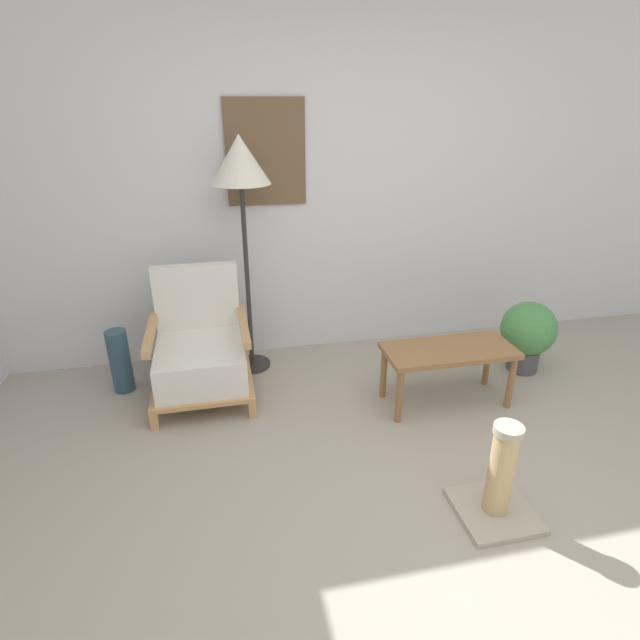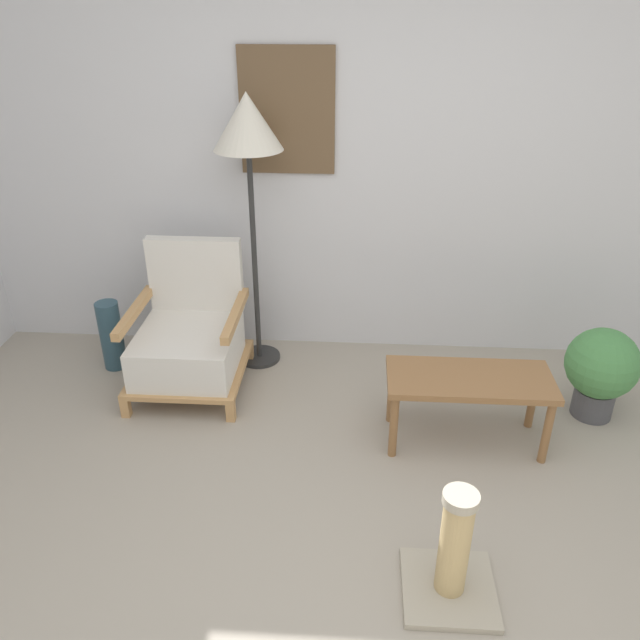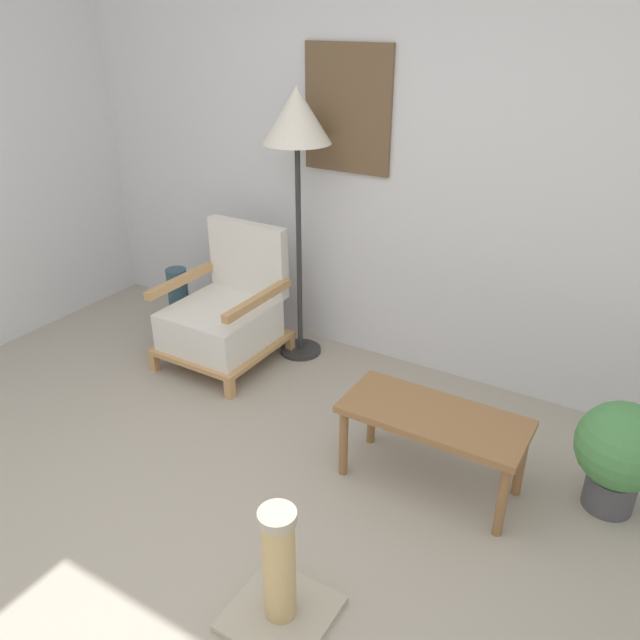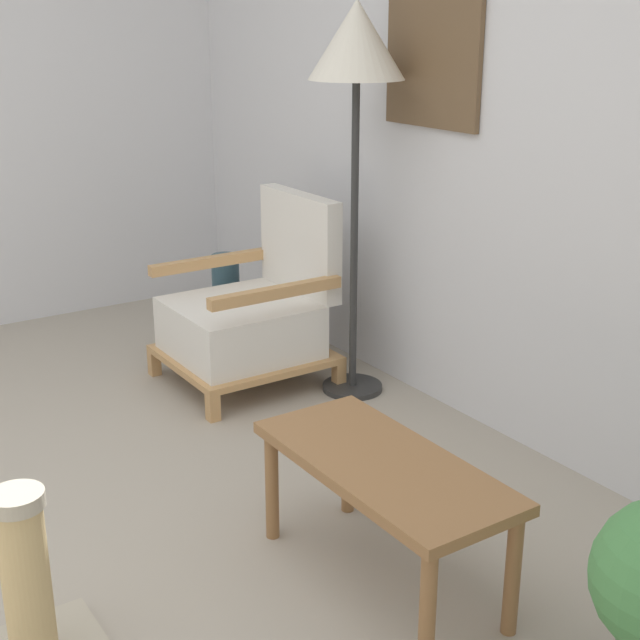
# 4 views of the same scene
# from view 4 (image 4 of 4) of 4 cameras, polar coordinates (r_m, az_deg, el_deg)

# --- Properties ---
(wall_back) EXTENTS (8.00, 0.09, 2.70)m
(wall_back) POSITION_cam_4_polar(r_m,az_deg,el_deg) (3.45, 13.05, 13.87)
(wall_back) COLOR silver
(wall_back) RESTS_ON ground_plane
(armchair) EXTENTS (0.66, 0.70, 0.86)m
(armchair) POSITION_cam_4_polar(r_m,az_deg,el_deg) (4.12, -4.43, 0.35)
(armchair) COLOR tan
(armchair) RESTS_ON ground_plane
(floor_lamp) EXTENTS (0.40, 0.40, 1.69)m
(floor_lamp) POSITION_cam_4_polar(r_m,az_deg,el_deg) (3.77, 2.35, 16.35)
(floor_lamp) COLOR #2D2D2D
(floor_lamp) RESTS_ON ground_plane
(coffee_table) EXTENTS (0.86, 0.38, 0.41)m
(coffee_table) POSITION_cam_4_polar(r_m,az_deg,el_deg) (2.64, 4.07, -10.04)
(coffee_table) COLOR olive
(coffee_table) RESTS_ON ground_plane
(vase) EXTENTS (0.14, 0.14, 0.46)m
(vase) POSITION_cam_4_polar(r_m,az_deg,el_deg) (4.68, -6.02, 1.45)
(vase) COLOR #2D4C5B
(vase) RESTS_ON ground_plane
(scratching_post) EXTENTS (0.38, 0.38, 0.52)m
(scratching_post) POSITION_cam_4_polar(r_m,az_deg,el_deg) (2.51, -18.08, -17.19)
(scratching_post) COLOR #B2A893
(scratching_post) RESTS_ON ground_plane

